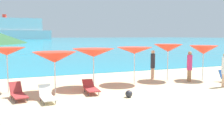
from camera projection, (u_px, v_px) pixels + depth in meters
ground_plane at (86, 74)px, 20.12m from camera, size 50.00×100.00×0.30m
ocean_water at (14, 39)px, 221.30m from camera, size 650.00×440.00×0.02m
umbrella_0 at (7, 52)px, 12.39m from camera, size 1.92×1.92×2.26m
umbrella_1 at (55, 57)px, 12.40m from camera, size 2.23×2.23×2.05m
umbrella_2 at (94, 53)px, 13.67m from camera, size 2.51×2.51×2.15m
umbrella_3 at (135, 51)px, 14.76m from camera, size 2.22×2.22×2.17m
umbrella_4 at (168, 48)px, 15.91m from camera, size 1.86×1.86×2.31m
umbrella_5 at (204, 50)px, 16.14m from camera, size 1.77×1.77×2.22m
lounge_chair_0 at (18, 93)px, 11.29m from camera, size 0.80×1.54×0.72m
lounge_chair_1 at (91, 88)px, 12.65m from camera, size 0.70×1.71×0.57m
lounge_chair_2 at (47, 96)px, 10.93m from camera, size 0.62×1.31×0.68m
beachgoer_0 at (190, 65)px, 15.70m from camera, size 0.32×0.32×1.88m
beachgoer_3 at (153, 63)px, 16.52m from camera, size 0.29×0.29×1.91m
beach_ball at (129, 94)px, 11.68m from camera, size 0.34×0.34×0.34m
cruise_ship at (15, 30)px, 231.86m from camera, size 64.88×9.74×22.17m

